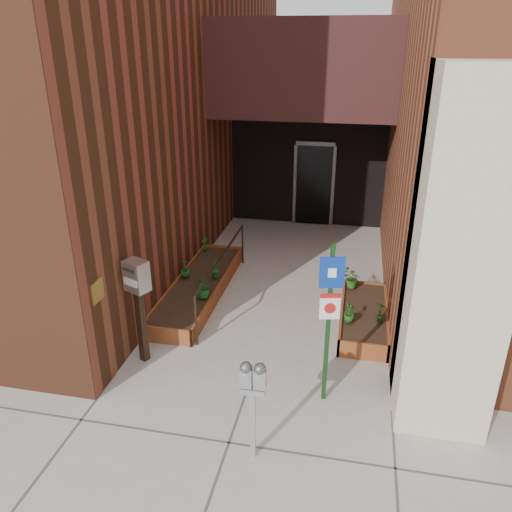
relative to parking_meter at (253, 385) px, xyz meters
The scene contains 15 objects.
ground 1.56m from the parking_meter, 106.59° to the left, with size 80.00×80.00×0.00m, color #9E9991.
architecture 8.96m from the parking_meter, 93.70° to the left, with size 20.00×14.60×10.00m.
planter_left 4.36m from the parking_meter, 116.23° to the left, with size 0.90×3.60×0.30m.
planter_right 3.67m from the parking_meter, 69.21° to the left, with size 0.80×2.20×0.30m.
handrail 4.03m from the parking_meter, 110.15° to the left, with size 0.04×3.34×0.90m.
parking_meter is the anchor object (origin of this frame).
sign_post 1.47m from the parking_meter, 58.15° to the left, with size 0.31×0.11×2.32m.
payment_dropbox 2.59m from the parking_meter, 142.58° to the left, with size 0.40×0.36×1.68m.
shrub_left_a 3.62m from the parking_meter, 116.31° to the left, with size 0.37×0.37×0.41m, color #19591B.
shrub_left_b 4.38m from the parking_meter, 111.78° to the left, with size 0.20×0.20×0.36m, color #1B601D.
shrub_left_c 4.52m from the parking_meter, 119.13° to the left, with size 0.20×0.20×0.35m, color #205618.
shrub_left_d 5.69m from the parking_meter, 112.71° to the left, with size 0.17×0.17×0.33m, color #1B611C.
shrub_right_a 3.08m from the parking_meter, 70.43° to the left, with size 0.18×0.18×0.32m, color #1A5117.
shrub_right_b 3.37m from the parking_meter, 62.96° to the left, with size 0.19×0.19×0.37m, color #2C631C.
shrub_right_c 4.26m from the parking_meter, 76.13° to the left, with size 0.34×0.34×0.37m, color #2A5E1B.
Camera 1 is at (1.28, -5.56, 4.58)m, focal length 35.00 mm.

